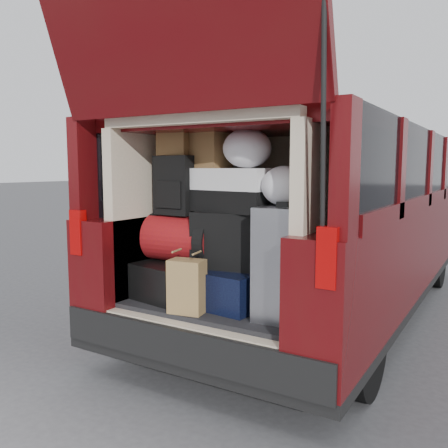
{
  "coord_description": "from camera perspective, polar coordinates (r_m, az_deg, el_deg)",
  "views": [
    {
      "loc": [
        1.59,
        -2.5,
        1.45
      ],
      "look_at": [
        -0.04,
        0.2,
        1.07
      ],
      "focal_mm": 38.0,
      "sensor_mm": 36.0,
      "label": 1
    }
  ],
  "objects": [
    {
      "name": "ground",
      "position": [
        3.3,
        -1.21,
        -19.25
      ],
      "size": [
        80.0,
        80.0,
        0.0
      ],
      "primitive_type": "plane",
      "color": "#3E3E41",
      "rests_on": "ground"
    },
    {
      "name": "navy_hardshell",
      "position": [
        3.16,
        1.47,
        -7.44
      ],
      "size": [
        0.51,
        0.6,
        0.24
      ],
      "primitive_type": "cube",
      "rotation": [
        0.0,
        0.0,
        -0.11
      ],
      "color": "black",
      "rests_on": "load_floor"
    },
    {
      "name": "red_duffel",
      "position": [
        3.3,
        -4.92,
        -1.72
      ],
      "size": [
        0.52,
        0.36,
        0.33
      ],
      "primitive_type": "cube",
      "rotation": [
        0.0,
        0.0,
        0.06
      ],
      "color": "maroon",
      "rests_on": "black_hardshell"
    },
    {
      "name": "plastic_bag_center",
      "position": [
        3.07,
        2.8,
        9.09
      ],
      "size": [
        0.32,
        0.3,
        0.25
      ],
      "primitive_type": "ellipsoid",
      "rotation": [
        0.0,
        0.0,
        0.01
      ],
      "color": "white",
      "rests_on": "twotone_duffel"
    },
    {
      "name": "silver_roller",
      "position": [
        2.89,
        7.58,
        -4.5
      ],
      "size": [
        0.31,
        0.46,
        0.67
      ],
      "primitive_type": "cube",
      "rotation": [
        0.0,
        0.0,
        0.06
      ],
      "color": "silver",
      "rests_on": "load_floor"
    },
    {
      "name": "twotone_duffel",
      "position": [
        3.15,
        1.02,
        4.14
      ],
      "size": [
        0.67,
        0.42,
        0.28
      ],
      "primitive_type": "cube",
      "rotation": [
        0.0,
        0.0,
        -0.15
      ],
      "color": "white",
      "rests_on": "black_soft_case"
    },
    {
      "name": "backpack",
      "position": [
        3.29,
        -5.73,
        4.66
      ],
      "size": [
        0.29,
        0.18,
        0.41
      ],
      "primitive_type": "cube",
      "rotation": [
        0.0,
        0.0,
        -0.03
      ],
      "color": "black",
      "rests_on": "red_duffel"
    },
    {
      "name": "grocery_sack_upper",
      "position": [
        3.26,
        -1.68,
        8.85
      ],
      "size": [
        0.27,
        0.23,
        0.24
      ],
      "primitive_type": "cube",
      "rotation": [
        0.0,
        0.0,
        -0.15
      ],
      "color": "brown",
      "rests_on": "twotone_duffel"
    },
    {
      "name": "black_hardshell",
      "position": [
        3.38,
        -5.15,
        -6.48
      ],
      "size": [
        0.54,
        0.68,
        0.25
      ],
      "primitive_type": "cube",
      "rotation": [
        0.0,
        0.0,
        -0.16
      ],
      "color": "black",
      "rests_on": "load_floor"
    },
    {
      "name": "black_soft_case",
      "position": [
        3.13,
        1.28,
        -1.89
      ],
      "size": [
        0.56,
        0.39,
        0.37
      ],
      "primitive_type": "cube",
      "rotation": [
        0.0,
        0.0,
        0.16
      ],
      "color": "black",
      "rests_on": "navy_hardshell"
    },
    {
      "name": "kraft_bag",
      "position": [
        2.97,
        -4.49,
        -7.49
      ],
      "size": [
        0.24,
        0.17,
        0.33
      ],
      "primitive_type": "cube",
      "rotation": [
        0.0,
        0.0,
        0.18
      ],
      "color": "#A5804A",
      "rests_on": "load_floor"
    },
    {
      "name": "minivan",
      "position": [
        4.67,
        11.1,
        0.06
      ],
      "size": [
        1.9,
        5.35,
        2.77
      ],
      "color": "black",
      "rests_on": "ground"
    },
    {
      "name": "load_floor",
      "position": [
        3.41,
        1.33,
        -13.35
      ],
      "size": [
        1.24,
        1.05,
        0.55
      ],
      "primitive_type": "cube",
      "color": "black",
      "rests_on": "ground"
    },
    {
      "name": "grocery_sack_lower",
      "position": [
        3.32,
        -5.81,
        9.86
      ],
      "size": [
        0.23,
        0.2,
        0.19
      ],
      "primitive_type": "cube",
      "rotation": [
        0.0,
        0.0,
        0.13
      ],
      "color": "brown",
      "rests_on": "backpack"
    },
    {
      "name": "plastic_bag_right",
      "position": [
        2.83,
        7.24,
        4.57
      ],
      "size": [
        0.31,
        0.29,
        0.24
      ],
      "primitive_type": "ellipsoid",
      "rotation": [
        0.0,
        0.0,
        -0.15
      ],
      "color": "white",
      "rests_on": "silver_roller"
    }
  ]
}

